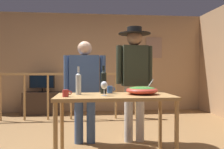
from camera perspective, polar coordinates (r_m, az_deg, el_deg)
The scene contains 15 objects.
ground_plane at distance 3.42m, azimuth -6.02°, elevation -17.46°, with size 8.14×8.14×0.00m, color olive.
back_wall at distance 6.12m, azimuth -5.93°, elevation 2.97°, with size 6.26×0.10×2.59m, color tan.
framed_picture at distance 6.34m, azimuth 10.47°, elevation 6.62°, with size 0.43×0.03×0.56m, color #9B7863.
stair_railing at distance 5.12m, azimuth -10.11°, elevation -3.57°, with size 4.08×0.10×1.08m.
tv_console at distance 5.94m, azimuth -17.04°, elevation -6.86°, with size 0.90×0.40×0.55m, color #38281E.
flat_screen_tv at distance 5.86m, azimuth -17.12°, elevation -1.74°, with size 0.60×0.12×0.43m.
serving_table at distance 2.81m, azimuth 0.66°, elevation -6.84°, with size 1.42×0.68×0.79m.
salad_bowl at distance 2.89m, azimuth 7.50°, elevation -3.86°, with size 0.40×0.40×0.20m.
wine_glass at distance 2.69m, azimuth -1.98°, elevation -2.82°, with size 0.08×0.08×0.17m.
wine_bottle_dark at distance 2.95m, azimuth -2.15°, elevation -1.80°, with size 0.08×0.08×0.36m.
wine_bottle_clear at distance 2.86m, azimuth -8.41°, elevation -2.13°, with size 0.07×0.07×0.35m.
mug_blue at distance 3.04m, azimuth -0.51°, elevation -3.76°, with size 0.11×0.07×0.09m.
mug_red at distance 2.65m, azimuth -11.50°, elevation -4.62°, with size 0.11×0.07×0.08m.
person_standing_left at distance 3.41m, azimuth -6.83°, elevation -2.16°, with size 0.62×0.24×1.52m.
person_standing_right at distance 3.47m, azimuth 5.64°, elevation 0.46°, with size 0.56×0.49×1.74m.
Camera 1 is at (0.02, -3.25, 1.09)m, focal length 36.48 mm.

